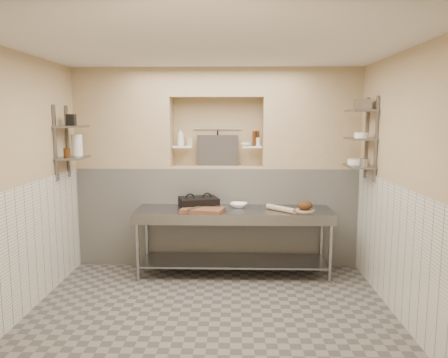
{
  "coord_description": "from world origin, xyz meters",
  "views": [
    {
      "loc": [
        0.27,
        -4.52,
        2.1
      ],
      "look_at": [
        0.12,
        0.9,
        1.35
      ],
      "focal_mm": 35.0,
      "sensor_mm": 36.0,
      "label": 1
    }
  ],
  "objects_px": {
    "prep_table": "(234,228)",
    "bottle_soap": "(181,137)",
    "panini_press": "(199,203)",
    "jug_left": "(77,145)",
    "bread_loaf": "(305,205)",
    "mixing_bowl": "(239,205)",
    "rolling_pin": "(281,209)",
    "cutting_board": "(203,210)",
    "bowl_alcove": "(246,144)"
  },
  "relations": [
    {
      "from": "jug_left",
      "to": "panini_press",
      "type": "bearing_deg",
      "value": 3.16
    },
    {
      "from": "bottle_soap",
      "to": "mixing_bowl",
      "type": "bearing_deg",
      "value": -26.33
    },
    {
      "from": "prep_table",
      "to": "bottle_soap",
      "type": "relative_size",
      "value": 10.25
    },
    {
      "from": "prep_table",
      "to": "bottle_soap",
      "type": "height_order",
      "value": "bottle_soap"
    },
    {
      "from": "bread_loaf",
      "to": "bowl_alcove",
      "type": "xyz_separation_m",
      "value": [
        -0.77,
        0.59,
        0.76
      ]
    },
    {
      "from": "bread_loaf",
      "to": "bowl_alcove",
      "type": "bearing_deg",
      "value": 142.4
    },
    {
      "from": "bread_loaf",
      "to": "cutting_board",
      "type": "bearing_deg",
      "value": -176.69
    },
    {
      "from": "prep_table",
      "to": "panini_press",
      "type": "bearing_deg",
      "value": 165.83
    },
    {
      "from": "mixing_bowl",
      "to": "bread_loaf",
      "type": "height_order",
      "value": "bread_loaf"
    },
    {
      "from": "mixing_bowl",
      "to": "rolling_pin",
      "type": "bearing_deg",
      "value": -24.68
    },
    {
      "from": "panini_press",
      "to": "cutting_board",
      "type": "bearing_deg",
      "value": -90.73
    },
    {
      "from": "prep_table",
      "to": "panini_press",
      "type": "height_order",
      "value": "panini_press"
    },
    {
      "from": "prep_table",
      "to": "bowl_alcove",
      "type": "relative_size",
      "value": 17.2
    },
    {
      "from": "bottle_soap",
      "to": "bowl_alcove",
      "type": "distance_m",
      "value": 0.94
    },
    {
      "from": "prep_table",
      "to": "bread_loaf",
      "type": "relative_size",
      "value": 12.85
    },
    {
      "from": "rolling_pin",
      "to": "bowl_alcove",
      "type": "bearing_deg",
      "value": 125.7
    },
    {
      "from": "cutting_board",
      "to": "jug_left",
      "type": "height_order",
      "value": "jug_left"
    },
    {
      "from": "mixing_bowl",
      "to": "cutting_board",
      "type": "bearing_deg",
      "value": -147.77
    },
    {
      "from": "prep_table",
      "to": "mixing_bowl",
      "type": "height_order",
      "value": "mixing_bowl"
    },
    {
      "from": "rolling_pin",
      "to": "cutting_board",
      "type": "bearing_deg",
      "value": -177.63
    },
    {
      "from": "bread_loaf",
      "to": "bowl_alcove",
      "type": "relative_size",
      "value": 1.34
    },
    {
      "from": "cutting_board",
      "to": "panini_press",
      "type": "bearing_deg",
      "value": 106.86
    },
    {
      "from": "mixing_bowl",
      "to": "bottle_soap",
      "type": "bearing_deg",
      "value": 153.67
    },
    {
      "from": "rolling_pin",
      "to": "bottle_soap",
      "type": "height_order",
      "value": "bottle_soap"
    },
    {
      "from": "panini_press",
      "to": "jug_left",
      "type": "distance_m",
      "value": 1.79
    },
    {
      "from": "cutting_board",
      "to": "bottle_soap",
      "type": "distance_m",
      "value": 1.21
    },
    {
      "from": "bottle_soap",
      "to": "cutting_board",
      "type": "bearing_deg",
      "value": -62.57
    },
    {
      "from": "cutting_board",
      "to": "mixing_bowl",
      "type": "distance_m",
      "value": 0.55
    },
    {
      "from": "mixing_bowl",
      "to": "bottle_soap",
      "type": "relative_size",
      "value": 0.92
    },
    {
      "from": "mixing_bowl",
      "to": "prep_table",
      "type": "bearing_deg",
      "value": -112.01
    },
    {
      "from": "cutting_board",
      "to": "rolling_pin",
      "type": "relative_size",
      "value": 1.16
    },
    {
      "from": "bottle_soap",
      "to": "panini_press",
      "type": "bearing_deg",
      "value": -57.44
    },
    {
      "from": "prep_table",
      "to": "rolling_pin",
      "type": "height_order",
      "value": "rolling_pin"
    },
    {
      "from": "jug_left",
      "to": "cutting_board",
      "type": "bearing_deg",
      "value": -5.56
    },
    {
      "from": "rolling_pin",
      "to": "jug_left",
      "type": "relative_size",
      "value": 1.63
    },
    {
      "from": "bottle_soap",
      "to": "jug_left",
      "type": "relative_size",
      "value": 0.9
    },
    {
      "from": "cutting_board",
      "to": "jug_left",
      "type": "distance_m",
      "value": 1.88
    },
    {
      "from": "panini_press",
      "to": "jug_left",
      "type": "bearing_deg",
      "value": 165.57
    },
    {
      "from": "cutting_board",
      "to": "mixing_bowl",
      "type": "height_order",
      "value": "mixing_bowl"
    },
    {
      "from": "bowl_alcove",
      "to": "jug_left",
      "type": "bearing_deg",
      "value": -167.34
    },
    {
      "from": "mixing_bowl",
      "to": "bread_loaf",
      "type": "bearing_deg",
      "value": -14.07
    },
    {
      "from": "panini_press",
      "to": "bread_loaf",
      "type": "height_order",
      "value": "same"
    },
    {
      "from": "rolling_pin",
      "to": "jug_left",
      "type": "distance_m",
      "value": 2.82
    },
    {
      "from": "mixing_bowl",
      "to": "bottle_soap",
      "type": "xyz_separation_m",
      "value": [
        -0.83,
        0.41,
        0.91
      ]
    },
    {
      "from": "cutting_board",
      "to": "bread_loaf",
      "type": "relative_size",
      "value": 2.62
    },
    {
      "from": "rolling_pin",
      "to": "bottle_soap",
      "type": "bearing_deg",
      "value": 154.32
    },
    {
      "from": "rolling_pin",
      "to": "bottle_soap",
      "type": "xyz_separation_m",
      "value": [
        -1.38,
        0.67,
        0.9
      ]
    },
    {
      "from": "bowl_alcove",
      "to": "panini_press",
      "type": "bearing_deg",
      "value": -147.07
    },
    {
      "from": "rolling_pin",
      "to": "bottle_soap",
      "type": "distance_m",
      "value": 1.78
    },
    {
      "from": "prep_table",
      "to": "cutting_board",
      "type": "distance_m",
      "value": 0.51
    }
  ]
}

